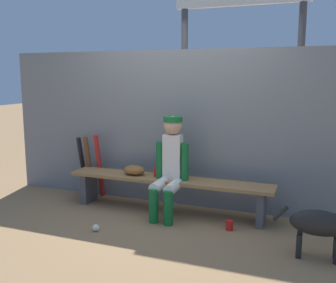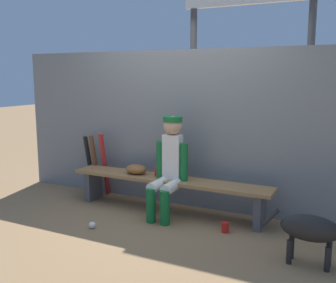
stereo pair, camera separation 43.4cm
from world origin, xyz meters
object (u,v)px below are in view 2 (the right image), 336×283
at_px(player_seated, 169,164).
at_px(dog, 317,230).
at_px(cup_on_ground, 225,227).
at_px(cup_on_bench, 158,172).
at_px(dugout_bench, 168,185).
at_px(bat_aluminum_black, 90,164).
at_px(scoreboard, 254,3).
at_px(bat_wood_dark, 95,165).
at_px(baseball_glove, 136,169).
at_px(baseball, 92,225).
at_px(bat_aluminum_red, 105,165).

distance_m(player_seated, dog, 1.83).
bearing_deg(cup_on_ground, player_seated, 166.71).
xyz_separation_m(cup_on_bench, dog, (1.94, -0.69, -0.15)).
height_order(player_seated, dog, player_seated).
bearing_deg(player_seated, dugout_bench, 120.23).
relative_size(bat_aluminum_black, cup_on_ground, 7.51).
bearing_deg(player_seated, scoreboard, 70.47).
bearing_deg(cup_on_ground, bat_wood_dark, 167.31).
relative_size(player_seated, bat_wood_dark, 1.39).
distance_m(baseball_glove, baseball, 0.96).
relative_size(baseball_glove, scoreboard, 0.07).
bearing_deg(bat_wood_dark, bat_aluminum_black, 153.80).
xyz_separation_m(baseball_glove, cup_on_ground, (1.28, -0.29, -0.44)).
bearing_deg(scoreboard, bat_aluminum_black, -149.41).
distance_m(dugout_bench, bat_wood_dark, 1.24).
relative_size(cup_on_bench, dog, 0.13).
bearing_deg(scoreboard, dog, -60.43).
relative_size(dugout_bench, cup_on_bench, 23.23).
relative_size(scoreboard, dog, 4.47).
relative_size(bat_wood_dark, dog, 1.02).
distance_m(cup_on_ground, scoreboard, 3.12).
xyz_separation_m(bat_aluminum_red, scoreboard, (1.69, 1.22, 2.20)).
bearing_deg(cup_on_bench, bat_wood_dark, 172.39).
bearing_deg(cup_on_bench, scoreboard, 61.28).
relative_size(baseball_glove, cup_on_bench, 2.55).
xyz_separation_m(player_seated, bat_aluminum_red, (-1.15, 0.31, -0.19)).
relative_size(cup_on_ground, dog, 0.13).
bearing_deg(baseball_glove, bat_wood_dark, 167.17).
height_order(bat_wood_dark, dog, bat_wood_dark).
xyz_separation_m(bat_wood_dark, scoreboard, (1.83, 1.25, 2.22)).
bearing_deg(player_seated, dog, -17.67).
xyz_separation_m(player_seated, bat_aluminum_black, (-1.44, 0.36, -0.23)).
bearing_deg(dugout_bench, bat_aluminum_red, 169.10).
height_order(bat_wood_dark, cup_on_bench, bat_wood_dark).
bearing_deg(dugout_bench, player_seated, -59.77).
bearing_deg(bat_aluminum_red, bat_aluminum_black, 171.62).
relative_size(bat_wood_dark, baseball, 11.58).
distance_m(baseball_glove, bat_aluminum_red, 0.67).
distance_m(baseball_glove, cup_on_bench, 0.30).
bearing_deg(bat_aluminum_red, player_seated, -15.32).
height_order(dugout_bench, dog, dog).
relative_size(baseball, dog, 0.09).
xyz_separation_m(bat_wood_dark, bat_aluminum_black, (-0.16, 0.08, -0.02)).
xyz_separation_m(baseball, scoreboard, (1.12, 2.27, 2.61)).
height_order(cup_on_ground, scoreboard, scoreboard).
distance_m(baseball, scoreboard, 3.63).
bearing_deg(bat_aluminum_red, scoreboard, 35.72).
bearing_deg(baseball_glove, cup_on_bench, 6.49).
height_order(bat_aluminum_red, baseball, bat_aluminum_red).
xyz_separation_m(bat_aluminum_red, bat_wood_dark, (-0.14, -0.03, -0.02)).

